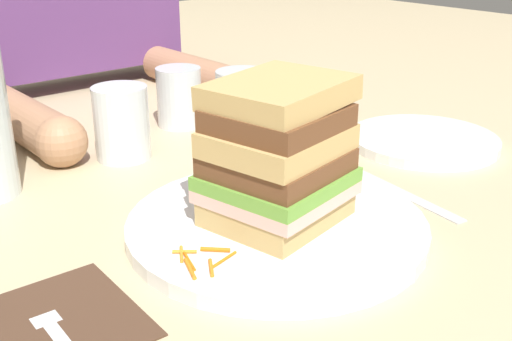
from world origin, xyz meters
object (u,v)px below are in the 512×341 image
at_px(main_plate, 276,226).
at_px(side_plate, 423,140).
at_px(knife, 395,189).
at_px(juice_glass, 243,115).
at_px(empty_tumbler_2, 179,97).
at_px(napkin_dark, 50,325).
at_px(sandwich, 278,154).
at_px(fork, 61,336).
at_px(empty_tumbler_1, 122,123).

xyz_separation_m(main_plate, side_plate, (0.31, 0.06, -0.00)).
distance_m(knife, juice_glass, 0.22).
xyz_separation_m(main_plate, juice_glass, (0.13, 0.20, 0.04)).
height_order(knife, empty_tumbler_2, empty_tumbler_2).
bearing_deg(napkin_dark, empty_tumbler_2, 44.57).
xyz_separation_m(knife, juice_glass, (-0.04, 0.22, 0.04)).
bearing_deg(knife, napkin_dark, 178.73).
bearing_deg(sandwich, side_plate, 10.43).
relative_size(main_plate, napkin_dark, 2.25).
xyz_separation_m(fork, empty_tumbler_1, (0.22, 0.30, 0.04)).
bearing_deg(empty_tumbler_1, juice_glass, -25.94).
height_order(knife, juice_glass, juice_glass).
bearing_deg(knife, sandwich, 175.91).
bearing_deg(sandwich, juice_glass, 58.34).
bearing_deg(knife, empty_tumbler_2, 97.98).
xyz_separation_m(main_plate, empty_tumbler_2, (0.12, 0.34, 0.03)).
bearing_deg(sandwich, empty_tumbler_2, 70.90).
distance_m(main_plate, fork, 0.23).
bearing_deg(juice_glass, fork, -147.04).
height_order(napkin_dark, side_plate, side_plate).
height_order(juice_glass, empty_tumbler_2, juice_glass).
distance_m(sandwich, knife, 0.18).
relative_size(knife, empty_tumbler_2, 2.40).
bearing_deg(fork, main_plate, 6.17).
relative_size(sandwich, empty_tumbler_2, 1.69).
relative_size(fork, juice_glass, 1.66).
xyz_separation_m(sandwich, empty_tumbler_1, (-0.01, 0.27, -0.03)).
xyz_separation_m(juice_glass, empty_tumbler_2, (-0.01, 0.13, -0.00)).
height_order(fork, empty_tumbler_1, empty_tumbler_1).
bearing_deg(empty_tumbler_2, empty_tumbler_1, -153.28).
xyz_separation_m(empty_tumbler_1, empty_tumbler_2, (0.13, 0.06, -0.00)).
bearing_deg(fork, side_plate, 8.71).
xyz_separation_m(napkin_dark, fork, (-0.00, -0.02, 0.00)).
xyz_separation_m(juice_glass, empty_tumbler_1, (-0.14, 0.07, 0.00)).
xyz_separation_m(knife, empty_tumbler_1, (-0.18, 0.28, 0.04)).
bearing_deg(empty_tumbler_2, knife, -82.02).
height_order(fork, knife, fork).
bearing_deg(knife, main_plate, 176.21).
distance_m(fork, empty_tumbler_1, 0.37).
bearing_deg(napkin_dark, sandwich, 0.78).
bearing_deg(main_plate, side_plate, 10.54).
distance_m(fork, juice_glass, 0.42).
height_order(sandwich, juice_glass, sandwich).
distance_m(sandwich, fork, 0.24).
distance_m(napkin_dark, knife, 0.39).
bearing_deg(napkin_dark, main_plate, 0.57).
bearing_deg(napkin_dark, fork, -92.87).
bearing_deg(main_plate, empty_tumbler_2, 70.81).
height_order(main_plate, empty_tumbler_2, empty_tumbler_2).
bearing_deg(fork, empty_tumbler_1, 53.75).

